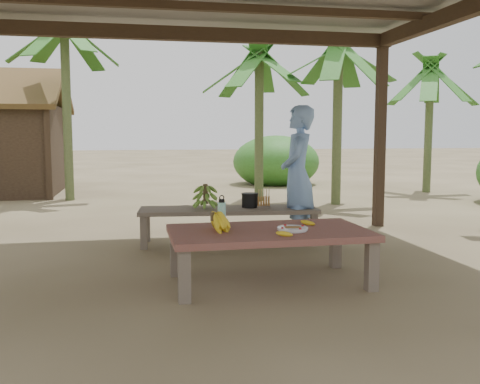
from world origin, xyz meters
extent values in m
plane|color=brown|center=(0.00, 0.00, 0.00)|extent=(80.00, 80.00, 0.00)
cube|color=black|center=(2.80, 2.30, 1.35)|extent=(0.13, 0.13, 2.70)
cube|color=black|center=(0.00, 2.30, 2.70)|extent=(5.80, 0.14, 0.18)
cube|color=brown|center=(-0.37, -0.80, 0.22)|extent=(0.10, 0.10, 0.44)
cube|color=brown|center=(1.27, -0.78, 0.22)|extent=(0.10, 0.10, 0.44)
cube|color=brown|center=(-0.38, 0.04, 0.22)|extent=(0.10, 0.10, 0.44)
cube|color=brown|center=(1.26, 0.06, 0.22)|extent=(0.10, 0.10, 0.44)
cube|color=maroon|center=(0.45, -0.37, 0.47)|extent=(1.81, 1.02, 0.06)
cube|color=brown|center=(-0.66, 1.30, 0.20)|extent=(0.09, 0.09, 0.40)
cube|color=brown|center=(1.39, 1.10, 0.20)|extent=(0.09, 0.09, 0.40)
cube|color=brown|center=(-0.62, 1.76, 0.20)|extent=(0.09, 0.09, 0.40)
cube|color=brown|center=(1.44, 1.56, 0.20)|extent=(0.09, 0.09, 0.40)
cube|color=brown|center=(0.39, 1.43, 0.42)|extent=(2.25, 0.81, 0.05)
cylinder|color=white|center=(0.64, -0.48, 0.51)|extent=(0.26, 0.26, 0.01)
cylinder|color=white|center=(0.64, -0.48, 0.52)|extent=(0.28, 0.28, 0.02)
cube|color=brown|center=(0.64, -0.48, 0.53)|extent=(0.15, 0.11, 0.02)
ellipsoid|color=yellow|center=(0.50, -0.71, 0.52)|extent=(0.15, 0.07, 0.04)
ellipsoid|color=yellow|center=(0.87, -0.21, 0.52)|extent=(0.15, 0.12, 0.04)
cylinder|color=#43D3C1|center=(0.06, -0.08, 0.61)|extent=(0.08, 0.08, 0.22)
cylinder|color=black|center=(0.06, -0.08, 0.74)|extent=(0.06, 0.06, 0.03)
torus|color=black|center=(0.06, -0.08, 0.77)|extent=(0.05, 0.01, 0.05)
cylinder|color=black|center=(0.66, 1.45, 0.54)|extent=(0.20, 0.20, 0.17)
imported|color=#7299D7|center=(1.24, 1.32, 0.86)|extent=(0.60, 0.73, 1.72)
cylinder|color=#596638|center=(3.07, 4.72, 1.53)|extent=(0.18, 0.18, 3.05)
cylinder|color=#596638|center=(1.72, 5.51, 1.49)|extent=(0.18, 0.18, 2.98)
cylinder|color=#596638|center=(-2.09, 6.39, 1.79)|extent=(0.18, 0.18, 3.58)
cylinder|color=#596638|center=(5.95, 6.36, 1.43)|extent=(0.18, 0.18, 2.87)
camera|label=1|loc=(-0.73, -5.05, 1.38)|focal=40.00mm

